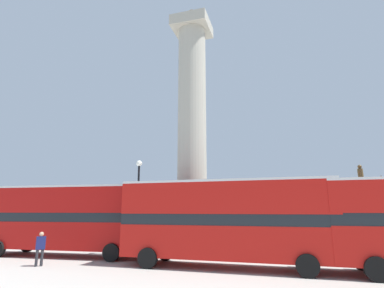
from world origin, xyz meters
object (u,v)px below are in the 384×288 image
(bus_a, at_px, (68,217))
(street_lamp, at_px, (138,203))
(pedestrian_near_lamp, at_px, (40,247))
(bus_c, at_px, (225,219))
(monument_column, at_px, (192,147))
(equestrian_statue, at_px, (367,227))

(bus_a, distance_m, street_lamp, 4.51)
(street_lamp, height_order, pedestrian_near_lamp, street_lamp)
(bus_c, bearing_deg, street_lamp, 156.45)
(street_lamp, bearing_deg, monument_column, 40.47)
(equestrian_statue, bearing_deg, street_lamp, -126.85)
(monument_column, relative_size, equestrian_statue, 3.19)
(bus_a, bearing_deg, equestrian_statue, 15.44)
(bus_c, height_order, street_lamp, street_lamp)
(monument_column, bearing_deg, street_lamp, -139.53)
(bus_a, height_order, street_lamp, street_lamp)
(monument_column, distance_m, equestrian_statue, 13.34)
(equestrian_statue, height_order, street_lamp, street_lamp)
(street_lamp, distance_m, pedestrian_near_lamp, 6.35)
(monument_column, relative_size, bus_a, 1.73)
(bus_a, bearing_deg, bus_c, -9.87)
(equestrian_statue, bearing_deg, pedestrian_near_lamp, -116.03)
(bus_c, bearing_deg, equestrian_statue, 43.01)
(monument_column, relative_size, street_lamp, 3.09)
(monument_column, height_order, equestrian_statue, monument_column)
(bus_a, xyz_separation_m, bus_c, (10.48, -0.85, 0.00))
(bus_a, bearing_deg, monument_column, 27.14)
(bus_c, bearing_deg, bus_a, 174.62)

